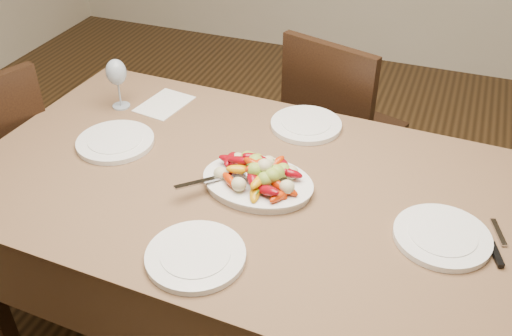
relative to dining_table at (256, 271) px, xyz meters
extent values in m
cube|color=brown|center=(0.00, 0.00, 0.00)|extent=(1.88, 1.12, 0.76)
ellipsoid|color=white|center=(0.01, -0.01, 0.39)|extent=(0.35, 0.26, 0.02)
cylinder|color=white|center=(-0.53, 0.04, 0.39)|extent=(0.26, 0.26, 0.02)
cylinder|color=white|center=(0.57, -0.05, 0.39)|extent=(0.27, 0.27, 0.02)
cylinder|color=white|center=(0.05, 0.38, 0.39)|extent=(0.25, 0.25, 0.02)
cylinder|color=white|center=(-0.03, -0.36, 0.39)|extent=(0.27, 0.27, 0.02)
cube|color=silver|center=(-0.51, 0.35, 0.38)|extent=(0.18, 0.23, 0.00)
camera|label=1|loc=(0.50, -1.32, 1.45)|focal=40.00mm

